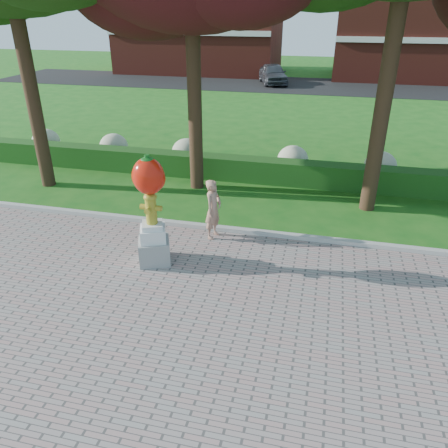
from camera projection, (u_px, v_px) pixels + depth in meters
The scene contains 10 objects.
ground at pixel (207, 298), 9.17m from camera, with size 100.00×100.00×0.00m, color #175916.
curb at pixel (236, 231), 11.74m from camera, with size 40.00×0.18×0.15m, color #ADADA5.
lawn_hedge at pixel (261, 170), 15.07m from camera, with size 24.00×0.70×0.80m, color #1E4112.
hydrangea_row at pixel (281, 159), 15.76m from camera, with size 20.10×1.10×0.99m.
street at pixel (304, 85), 33.50m from camera, with size 50.00×8.00×0.02m, color black.
building_left at pixel (200, 30), 39.23m from camera, with size 14.00×8.00×7.00m, color maroon.
building_right at pixel (412, 37), 35.62m from camera, with size 12.00×8.00×6.40m, color maroon.
hydrant_sculpture at pixel (151, 208), 9.80m from camera, with size 0.93×0.93×2.63m.
woman at pixel (213, 209), 11.16m from camera, with size 0.58×0.38×1.58m, color tan.
parked_car at pixel (273, 74), 33.81m from camera, with size 1.77×4.40×1.50m, color #3D4045.
Camera 1 is at (2.10, -7.21, 5.50)m, focal length 35.00 mm.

